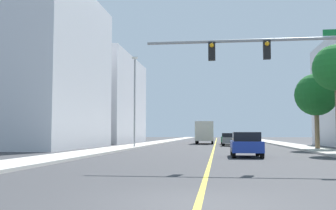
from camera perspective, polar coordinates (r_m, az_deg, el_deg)
ground at (r=50.22m, az=6.84°, el=-5.75°), size 192.00×192.00×0.00m
sidewalk_left at (r=51.04m, az=-3.04°, el=-5.67°), size 2.82×168.00×0.15m
sidewalk_right at (r=50.89m, az=16.74°, el=-5.50°), size 2.82×168.00×0.15m
lane_marking_center at (r=50.22m, az=6.84°, el=-5.75°), size 0.16×144.00×0.01m
building_left_near at (r=41.73m, az=-18.43°, el=4.81°), size 10.65×16.85×15.56m
building_left_far at (r=61.47m, az=-10.67°, el=0.66°), size 12.50×20.10×13.00m
traffic_signal_mast at (r=18.44m, az=19.47°, el=5.73°), size 10.62×0.36×5.88m
street_lamp at (r=39.14m, az=-4.88°, el=1.16°), size 0.56×0.28×8.94m
palm_mid at (r=30.85m, az=23.27°, el=4.93°), size 3.35×3.35×7.71m
palm_far at (r=36.59m, az=20.74°, el=1.37°), size 3.69×3.69×6.52m
car_green at (r=51.96m, az=8.81°, el=-4.84°), size 2.02×3.97×1.47m
car_gray at (r=45.79m, az=9.08°, el=-4.95°), size 2.00×4.36×1.47m
car_blue at (r=24.67m, az=11.29°, el=-5.60°), size 1.85×3.87×1.52m
delivery_truck at (r=54.15m, az=5.34°, el=-3.94°), size 2.51×7.17×3.01m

